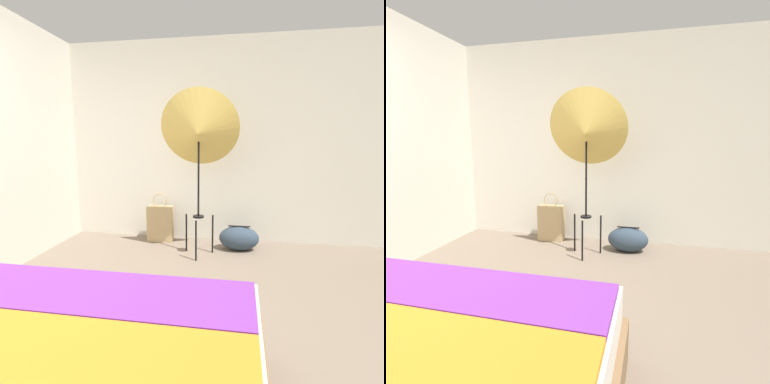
{
  "view_description": "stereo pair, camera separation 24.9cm",
  "coord_description": "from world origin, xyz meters",
  "views": [
    {
      "loc": [
        0.86,
        -1.37,
        1.31
      ],
      "look_at": [
        0.35,
        1.71,
        0.79
      ],
      "focal_mm": 28.0,
      "sensor_mm": 36.0,
      "label": 1
    },
    {
      "loc": [
        1.11,
        -1.32,
        1.31
      ],
      "look_at": [
        0.35,
        1.71,
        0.79
      ],
      "focal_mm": 28.0,
      "sensor_mm": 36.0,
      "label": 2
    }
  ],
  "objects": [
    {
      "name": "duffel_bag",
      "position": [
        0.86,
        2.19,
        0.15
      ],
      "size": [
        0.48,
        0.29,
        0.3
      ],
      "color": "#2D3D4C",
      "rests_on": "ground_plane"
    },
    {
      "name": "wall_back",
      "position": [
        0.0,
        2.59,
        1.3
      ],
      "size": [
        8.0,
        0.05,
        2.6
      ],
      "color": "beige",
      "rests_on": "ground_plane"
    },
    {
      "name": "ground_plane",
      "position": [
        0.0,
        0.0,
        0.0
      ],
      "size": [
        14.0,
        14.0,
        0.0
      ],
      "primitive_type": "plane",
      "color": "#756656"
    },
    {
      "name": "photo_umbrella",
      "position": [
        0.39,
        1.95,
        1.42
      ],
      "size": [
        0.9,
        0.52,
        1.88
      ],
      "color": "black",
      "rests_on": "ground_plane"
    },
    {
      "name": "tote_bag",
      "position": [
        -0.18,
        2.37,
        0.24
      ],
      "size": [
        0.33,
        0.16,
        0.64
      ],
      "color": "tan",
      "rests_on": "ground_plane"
    }
  ]
}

